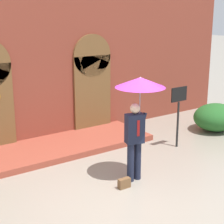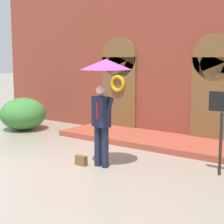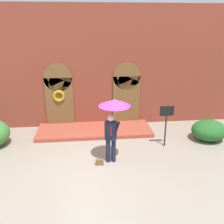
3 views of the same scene
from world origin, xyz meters
The scene contains 6 objects.
ground_plane centered at (0.00, 0.00, 0.00)m, with size 80.00×80.00×0.00m, color gray.
building_facade centered at (0.00, 4.15, 2.68)m, with size 14.00×2.30×5.60m.
person_with_umbrella centered at (0.59, 0.38, 1.91)m, with size 1.10×1.10×2.36m.
handbag centered at (0.07, 0.18, 0.11)m, with size 0.28×0.12×0.22m, color brown.
sign_post centered at (2.80, 1.37, 1.16)m, with size 0.56×0.06×1.72m.
shrub_right centered at (4.86, 1.74, 0.43)m, with size 1.49×1.33×0.87m, color #235B23.
Camera 1 is at (-4.39, -5.77, 3.78)m, focal length 60.00 mm.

